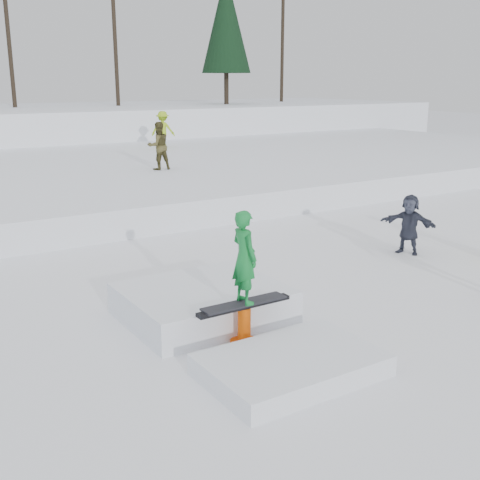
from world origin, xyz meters
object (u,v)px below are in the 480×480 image
walker_ygreen (163,130)px  spectator_dark (409,224)px  jib_rail_feature (225,314)px  walker_olive (159,146)px

walker_ygreen → spectator_dark: size_ratio=1.23×
spectator_dark → jib_rail_feature: jib_rail_feature is taller
walker_olive → jib_rail_feature: (-4.57, -12.17, -1.35)m
spectator_dark → jib_rail_feature: (-5.98, -1.60, -0.40)m
spectator_dark → jib_rail_feature: 6.21m
walker_olive → walker_ygreen: (3.31, 6.59, 0.01)m
walker_olive → jib_rail_feature: walker_olive is taller
walker_olive → walker_ygreen: 7.38m
walker_ygreen → jib_rail_feature: 20.40m
jib_rail_feature → walker_olive: bearing=69.4°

